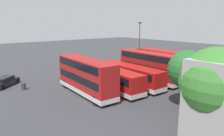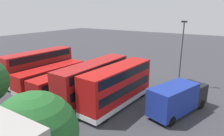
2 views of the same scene
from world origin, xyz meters
name	(u,v)px [view 1 (image 1 of 2)]	position (x,y,z in m)	size (l,w,h in m)	color
ground_plane	(89,71)	(0.00, 0.00, 0.00)	(140.00, 140.00, 0.00)	#38383D
bus_double_decker_near_end	(163,63)	(-7.09, 11.53, 2.45)	(3.32, 10.53, 4.55)	#B71411
bus_double_decker_second	(149,66)	(-3.75, 11.58, 2.45)	(2.80, 11.25, 4.55)	#A51919
bus_single_deck_third	(130,74)	(0.19, 11.32, 1.62)	(2.90, 11.92, 2.95)	#B71411
bus_single_deck_fourth	(114,79)	(3.64, 11.74, 1.62)	(3.21, 10.58, 2.95)	#B71411
bus_double_decker_fifth	(86,76)	(7.40, 10.75, 2.45)	(3.13, 11.14, 4.55)	#A51919
box_truck_blue	(175,62)	(-13.24, 9.66, 1.71)	(4.69, 7.91, 3.20)	navy
car_hatchback_silver	(5,82)	(14.82, 0.49, 0.70)	(4.54, 4.29, 1.43)	black
lamp_post_tall	(139,41)	(-11.33, 1.94, 5.28)	(0.70, 0.30, 9.16)	#38383D
waste_bin_yellow	(24,86)	(13.21, 3.84, 0.47)	(0.60, 0.60, 0.95)	#333338
tree_midleft	(217,84)	(7.05, 27.13, 4.99)	(5.13, 5.13, 7.56)	#4C3823
tree_midright	(187,70)	(1.21, 21.24, 4.18)	(4.18, 4.18, 6.28)	#4C3823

